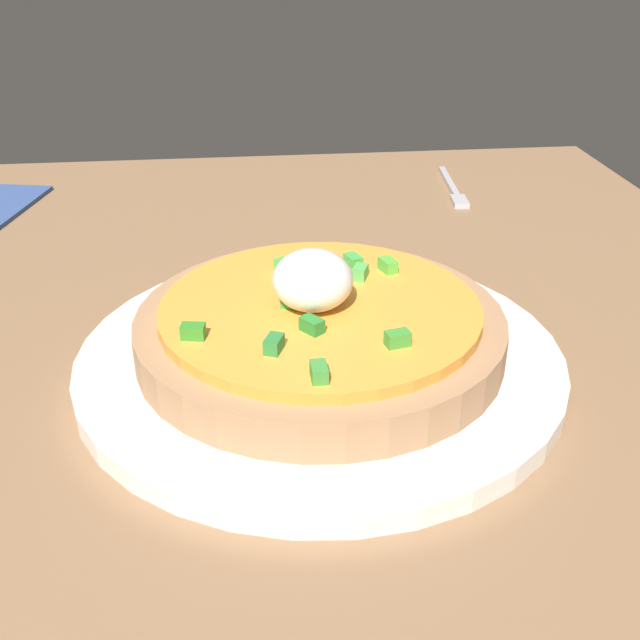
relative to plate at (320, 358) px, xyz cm
name	(u,v)px	position (x,y,z in cm)	size (l,w,h in cm)	color
dining_table	(214,426)	(-3.21, 6.53, -2.18)	(97.58, 84.13, 3.06)	#8C6646
plate	(320,358)	(0.00, 0.00, 0.00)	(29.09, 29.09, 1.29)	white
pizza	(320,325)	(-0.02, 0.02, 2.29)	(21.81, 21.81, 6.54)	#AD7E57
fork	(453,190)	(30.96, -16.70, -0.40)	(11.70, 1.99, 0.50)	#B7B7BC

